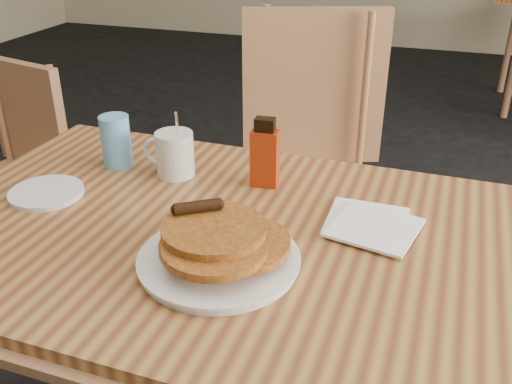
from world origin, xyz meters
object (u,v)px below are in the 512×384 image
Objects in this scene: blue_tumbler at (116,141)px; coffee_mug at (174,153)px; main_table at (214,245)px; syrup_bottle at (265,155)px; chair_wall_extra at (20,156)px; chair_main_far at (304,145)px; pancake_plate at (219,250)px.

coffee_mug is at bearing -1.87° from blue_tumbler.
main_table is 0.24m from syrup_bottle.
syrup_bottle is at bearing 1.69° from blue_tumbler.
chair_wall_extra is at bearing 148.03° from blue_tumbler.
blue_tumbler is (-0.15, 0.01, 0.01)m from coffee_mug.
blue_tumbler is at bearing -139.29° from chair_main_far.
chair_wall_extra is 0.91m from blue_tumbler.
pancake_plate is 1.76× the size of coffee_mug.
coffee_mug reaches higher than chair_wall_extra.
syrup_bottle reaches higher than main_table.
chair_main_far is 1.27× the size of chair_wall_extra.
chair_main_far reaches higher than syrup_bottle.
coffee_mug is 0.16m from blue_tumbler.
chair_wall_extra is 2.79× the size of pancake_plate.
chair_wall_extra is (-1.05, 0.65, -0.23)m from main_table.
blue_tumbler is at bearing -171.25° from coffee_mug.
syrup_bottle is 1.28× the size of blue_tumbler.
coffee_mug reaches higher than blue_tumbler.
coffee_mug is at bearing -14.08° from chair_wall_extra.
coffee_mug is at bearing 132.20° from main_table.
main_table is at bearing -37.18° from coffee_mug.
coffee_mug is 1.32× the size of blue_tumbler.
chair_main_far is 8.25× the size of blue_tumbler.
main_table is 7.53× the size of coffee_mug.
syrup_bottle is at bearing 14.83° from coffee_mug.
main_table is 7.78× the size of syrup_bottle.
pancake_plate reaches higher than chair_wall_extra.
blue_tumbler is (-0.33, -0.57, 0.19)m from chair_main_far.
syrup_bottle is (0.04, 0.21, 0.12)m from main_table.
blue_tumbler reaches higher than main_table.
chair_main_far is at bearing 19.92° from chair_wall_extra.
coffee_mug is at bearing -126.09° from chair_main_far.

